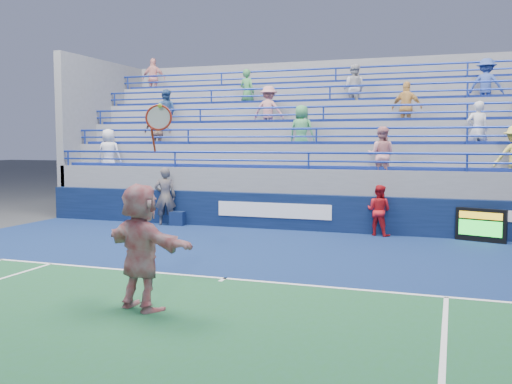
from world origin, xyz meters
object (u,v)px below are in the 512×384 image
at_px(judge_chair, 178,217).
at_px(tennis_player, 141,247).
at_px(serve_speed_board, 481,225).
at_px(ball_girl, 379,210).
at_px(line_judge, 165,196).

distance_m(judge_chair, tennis_player, 9.34).
bearing_deg(serve_speed_board, judge_chair, 179.12).
bearing_deg(ball_girl, judge_chair, 17.14).
height_order(tennis_player, ball_girl, tennis_player).
distance_m(serve_speed_board, tennis_player, 9.99).
relative_size(serve_speed_board, judge_chair, 1.59).
relative_size(tennis_player, ball_girl, 2.23).
xyz_separation_m(tennis_player, ball_girl, (2.66, 8.54, -0.29)).
bearing_deg(judge_chair, line_judge, -160.43).
relative_size(tennis_player, line_judge, 1.74).
xyz_separation_m(line_judge, ball_girl, (6.74, 0.14, -0.20)).
xyz_separation_m(serve_speed_board, line_judge, (-9.45, -0.00, 0.48)).
xyz_separation_m(judge_chair, ball_girl, (6.35, -0.00, 0.47)).
distance_m(judge_chair, ball_girl, 6.36).
xyz_separation_m(judge_chair, tennis_player, (3.69, -8.55, 0.76)).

